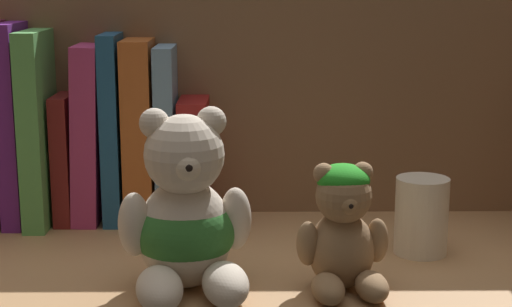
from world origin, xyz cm
name	(u,v)px	position (x,y,z in cm)	size (l,w,h in cm)	color
shelf_board	(229,262)	(0.00, 0.00, 1.00)	(77.56, 31.57, 2.00)	tan
shelf_back_panel	(231,95)	(0.00, 16.38, 16.92)	(79.96, 1.20, 33.84)	brown
book_3	(19,123)	(-25.68, 13.29, 14.07)	(2.27, 12.12, 24.13)	#662286
book_4	(43,126)	(-22.82, 13.29, 13.64)	(2.64, 14.13, 23.27)	#58A856
book_5	(67,157)	(-20.06, 13.29, 9.78)	(2.06, 9.38, 15.56)	maroon
book_6	(90,133)	(-17.11, 13.29, 12.74)	(3.02, 9.57, 21.48)	#B13671
book_7	(115,128)	(-14.13, 13.29, 13.41)	(2.12, 9.59, 22.82)	#1F5383
book_8	(141,130)	(-10.95, 13.29, 13.07)	(3.43, 9.90, 22.14)	#BB5D28
book_9	(168,133)	(-7.70, 13.29, 12.69)	(2.26, 10.51, 21.38)	#6C94B9
book_10	(195,159)	(-4.43, 13.29, 9.55)	(3.46, 11.22, 15.10)	maroon
teddy_bear_larger	(186,220)	(-3.85, -10.01, 8.91)	(13.05, 13.96, 17.59)	beige
teddy_bear_smaller	(343,231)	(11.11, -10.39, 7.88)	(9.15, 9.42, 12.39)	#93704C
pillar_candle	(422,216)	(20.76, -0.24, 6.19)	(5.71, 5.71, 8.38)	silver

